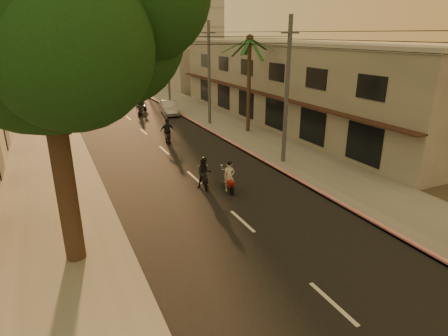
% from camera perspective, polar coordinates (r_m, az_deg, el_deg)
% --- Properties ---
extents(ground, '(160.00, 160.00, 0.00)m').
position_cam_1_polar(ground, '(15.49, 6.37, -11.24)').
color(ground, '#383023').
rests_on(ground, ground).
extents(road, '(10.00, 140.00, 0.02)m').
position_cam_1_polar(road, '(32.96, -12.16, 5.44)').
color(road, black).
rests_on(road, ground).
extents(sidewalk_right, '(5.00, 140.00, 0.12)m').
position_cam_1_polar(sidewalk_right, '(35.35, -0.23, 6.94)').
color(sidewalk_right, slate).
rests_on(sidewalk_right, ground).
extents(sidewalk_left, '(5.00, 140.00, 0.12)m').
position_cam_1_polar(sidewalk_left, '(32.16, -25.24, 3.70)').
color(sidewalk_left, slate).
rests_on(sidewalk_left, ground).
extents(curb_stripe, '(0.20, 60.00, 0.20)m').
position_cam_1_polar(curb_stripe, '(29.96, -0.31, 4.64)').
color(curb_stripe, red).
rests_on(curb_stripe, ground).
extents(shophouse_row, '(8.80, 34.20, 7.30)m').
position_cam_1_polar(shophouse_row, '(36.28, 10.66, 12.70)').
color(shophouse_row, gray).
rests_on(shophouse_row, ground).
extents(broadleaf_tree, '(9.60, 8.70, 12.10)m').
position_cam_1_polar(broadleaf_tree, '(13.33, -24.61, 20.39)').
color(broadleaf_tree, black).
rests_on(broadleaf_tree, ground).
extents(palm_tree, '(5.00, 5.00, 8.20)m').
position_cam_1_polar(palm_tree, '(31.13, 3.94, 18.31)').
color(palm_tree, black).
rests_on(palm_tree, ground).
extents(utility_poles, '(1.20, 48.26, 9.00)m').
position_cam_1_polar(utility_poles, '(33.95, -2.33, 17.43)').
color(utility_poles, '#38383A').
rests_on(utility_poles, ground).
extents(filler_right, '(8.00, 14.00, 6.00)m').
position_cam_1_polar(filler_right, '(60.23, -4.95, 15.06)').
color(filler_right, '#ACA79B').
rests_on(filler_right, ground).
extents(scooter_red, '(0.82, 1.75, 1.73)m').
position_cam_1_polar(scooter_red, '(19.82, 0.79, -1.44)').
color(scooter_red, black).
rests_on(scooter_red, ground).
extents(scooter_mid_a, '(1.12, 1.74, 1.75)m').
position_cam_1_polar(scooter_mid_a, '(20.30, -3.03, -0.85)').
color(scooter_mid_a, black).
rests_on(scooter_mid_a, ground).
extents(scooter_mid_b, '(1.21, 1.98, 1.96)m').
position_cam_1_polar(scooter_mid_b, '(29.07, -8.63, 5.53)').
color(scooter_mid_b, black).
rests_on(scooter_mid_b, ground).
extents(scooter_far_a, '(1.01, 1.55, 1.57)m').
position_cam_1_polar(scooter_far_a, '(39.31, -12.72, 8.75)').
color(scooter_far_a, black).
rests_on(scooter_far_a, ground).
extents(scooter_far_b, '(1.23, 1.57, 1.57)m').
position_cam_1_polar(scooter_far_b, '(42.01, -12.26, 9.49)').
color(scooter_far_b, black).
rests_on(scooter_far_b, ground).
extents(parked_car, '(2.77, 4.73, 1.41)m').
position_cam_1_polar(parked_car, '(39.56, -8.37, 9.08)').
color(parked_car, '#919498').
rests_on(parked_car, ground).
extents(scooter_far_c, '(0.92, 1.82, 1.78)m').
position_cam_1_polar(scooter_far_c, '(50.14, -13.49, 11.11)').
color(scooter_far_c, black).
rests_on(scooter_far_c, ground).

